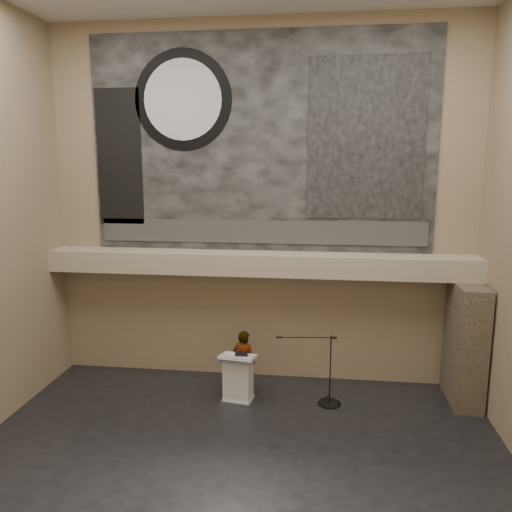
# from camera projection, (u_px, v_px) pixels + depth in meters

# --- Properties ---
(floor) EXTENTS (10.00, 10.00, 0.00)m
(floor) POSITION_uv_depth(u_px,v_px,m) (233.00, 469.00, 8.70)
(floor) COLOR black
(floor) RESTS_ON ground
(wall_back) EXTENTS (10.00, 0.02, 8.50)m
(wall_back) POSITION_uv_depth(u_px,v_px,m) (260.00, 206.00, 11.82)
(wall_back) COLOR #907C5B
(wall_back) RESTS_ON floor
(wall_front) EXTENTS (10.00, 0.02, 8.50)m
(wall_front) POSITION_uv_depth(u_px,v_px,m) (145.00, 290.00, 4.02)
(wall_front) COLOR #907C5B
(wall_front) RESTS_ON floor
(soffit) EXTENTS (10.00, 0.80, 0.50)m
(soffit) POSITION_uv_depth(u_px,v_px,m) (258.00, 263.00, 11.67)
(soffit) COLOR tan
(soffit) RESTS_ON wall_back
(sprinkler_left) EXTENTS (0.04, 0.04, 0.06)m
(sprinkler_left) POSITION_uv_depth(u_px,v_px,m) (191.00, 274.00, 11.87)
(sprinkler_left) COLOR #B2893D
(sprinkler_left) RESTS_ON soffit
(sprinkler_right) EXTENTS (0.04, 0.04, 0.06)m
(sprinkler_right) POSITION_uv_depth(u_px,v_px,m) (340.00, 278.00, 11.44)
(sprinkler_right) COLOR #B2893D
(sprinkler_right) RESTS_ON soffit
(banner) EXTENTS (8.00, 0.05, 5.00)m
(banner) POSITION_uv_depth(u_px,v_px,m) (260.00, 144.00, 11.53)
(banner) COLOR black
(banner) RESTS_ON wall_back
(banner_text_strip) EXTENTS (7.76, 0.02, 0.55)m
(banner_text_strip) POSITION_uv_depth(u_px,v_px,m) (260.00, 232.00, 11.86)
(banner_text_strip) COLOR #313131
(banner_text_strip) RESTS_ON banner
(banner_clock_rim) EXTENTS (2.30, 0.02, 2.30)m
(banner_clock_rim) POSITION_uv_depth(u_px,v_px,m) (183.00, 100.00, 11.52)
(banner_clock_rim) COLOR black
(banner_clock_rim) RESTS_ON banner
(banner_clock_face) EXTENTS (1.84, 0.02, 1.84)m
(banner_clock_face) POSITION_uv_depth(u_px,v_px,m) (183.00, 100.00, 11.51)
(banner_clock_face) COLOR silver
(banner_clock_face) RESTS_ON banner
(banner_building_print) EXTENTS (2.60, 0.02, 3.60)m
(banner_building_print) POSITION_uv_depth(u_px,v_px,m) (366.00, 139.00, 11.18)
(banner_building_print) COLOR black
(banner_building_print) RESTS_ON banner
(banner_brick_print) EXTENTS (1.10, 0.02, 3.20)m
(banner_brick_print) POSITION_uv_depth(u_px,v_px,m) (119.00, 157.00, 11.96)
(banner_brick_print) COLOR black
(banner_brick_print) RESTS_ON banner
(stone_pier) EXTENTS (0.60, 1.40, 2.70)m
(stone_pier) POSITION_uv_depth(u_px,v_px,m) (465.00, 344.00, 10.95)
(stone_pier) COLOR #403527
(stone_pier) RESTS_ON floor
(lectern) EXTENTS (0.84, 0.65, 1.14)m
(lectern) POSITION_uv_depth(u_px,v_px,m) (238.00, 378.00, 11.08)
(lectern) COLOR silver
(lectern) RESTS_ON floor
(binder) EXTENTS (0.31, 0.27, 0.04)m
(binder) POSITION_uv_depth(u_px,v_px,m) (241.00, 354.00, 10.97)
(binder) COLOR black
(binder) RESTS_ON lectern
(papers) EXTENTS (0.28, 0.35, 0.00)m
(papers) POSITION_uv_depth(u_px,v_px,m) (232.00, 355.00, 10.97)
(papers) COLOR silver
(papers) RESTS_ON lectern
(speaker_person) EXTENTS (0.62, 0.48, 1.51)m
(speaker_person) POSITION_uv_depth(u_px,v_px,m) (244.00, 362.00, 11.48)
(speaker_person) COLOR silver
(speaker_person) RESTS_ON floor
(mic_stand) EXTENTS (1.44, 0.52, 1.59)m
(mic_stand) POSITION_uv_depth(u_px,v_px,m) (328.00, 394.00, 11.03)
(mic_stand) COLOR black
(mic_stand) RESTS_ON floor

